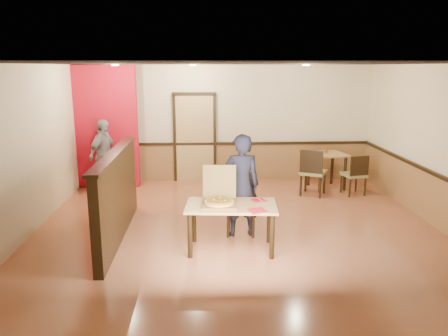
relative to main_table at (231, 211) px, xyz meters
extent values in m
plane|color=#B36945|center=(0.19, 0.78, -0.62)|extent=(7.00, 7.00, 0.00)
plane|color=black|center=(0.19, 0.78, 2.18)|extent=(7.00, 7.00, 0.00)
plane|color=beige|center=(0.19, 4.28, 0.78)|extent=(7.00, 0.00, 7.00)
plane|color=beige|center=(-3.31, 0.78, 0.78)|extent=(0.00, 7.00, 7.00)
plane|color=beige|center=(3.69, 0.78, 0.78)|extent=(0.00, 7.00, 7.00)
cube|color=olive|center=(0.19, 4.25, -0.17)|extent=(7.00, 0.04, 0.90)
cube|color=black|center=(0.19, 4.23, 0.30)|extent=(7.00, 0.06, 0.06)
cube|color=olive|center=(3.66, 0.78, -0.17)|extent=(0.04, 7.00, 0.90)
cube|color=black|center=(3.64, 0.78, 0.30)|extent=(0.06, 7.00, 0.06)
cube|color=tan|center=(-0.61, 4.24, 0.43)|extent=(0.90, 0.06, 2.10)
cube|color=black|center=(-1.81, 0.58, 0.08)|extent=(0.14, 3.00, 1.40)
cube|color=black|center=(-1.81, 0.58, 0.80)|extent=(0.20, 3.10, 0.05)
cube|color=#B00C21|center=(-2.71, 3.78, 0.78)|extent=(1.60, 0.20, 2.78)
cylinder|color=beige|center=(-2.11, 2.58, 2.16)|extent=(0.14, 0.14, 0.02)
cylinder|color=beige|center=(-0.61, 3.28, 2.16)|extent=(0.14, 0.14, 0.02)
cylinder|color=beige|center=(1.59, 2.28, 2.16)|extent=(0.14, 0.14, 0.02)
cube|color=#AB8048|center=(0.00, 0.00, 0.09)|extent=(1.42, 0.88, 0.04)
cylinder|color=black|center=(-0.62, -0.26, -0.28)|extent=(0.07, 0.07, 0.69)
cylinder|color=black|center=(-0.57, 0.35, -0.28)|extent=(0.07, 0.07, 0.69)
cylinder|color=black|center=(0.57, -0.35, -0.28)|extent=(0.07, 0.07, 0.69)
cylinder|color=black|center=(0.62, 0.26, -0.28)|extent=(0.07, 0.07, 0.69)
cube|color=olive|center=(0.20, 0.68, -0.12)|extent=(0.54, 0.54, 0.07)
cube|color=black|center=(0.22, 0.91, 0.15)|extent=(0.48, 0.08, 0.48)
cylinder|color=black|center=(-0.02, 0.49, -0.40)|extent=(0.05, 0.05, 0.43)
cylinder|color=black|center=(0.02, 0.90, -0.40)|extent=(0.05, 0.05, 0.43)
cylinder|color=black|center=(0.39, 0.46, -0.40)|extent=(0.05, 0.05, 0.43)
cylinder|color=black|center=(0.43, 0.87, -0.40)|extent=(0.05, 0.05, 0.43)
cube|color=olive|center=(1.98, 2.86, -0.11)|extent=(0.69, 0.69, 0.07)
cube|color=black|center=(1.87, 2.65, 0.17)|extent=(0.46, 0.26, 0.49)
cylinder|color=black|center=(2.26, 2.95, -0.40)|extent=(0.05, 0.05, 0.44)
cylinder|color=black|center=(2.07, 2.57, -0.40)|extent=(0.05, 0.05, 0.44)
cylinder|color=black|center=(1.89, 3.14, -0.40)|extent=(0.05, 0.05, 0.44)
cylinder|color=black|center=(1.69, 2.76, -0.40)|extent=(0.05, 0.05, 0.44)
cube|color=olive|center=(2.88, 2.86, -0.17)|extent=(0.53, 0.53, 0.06)
cube|color=black|center=(2.92, 2.66, 0.07)|extent=(0.43, 0.13, 0.43)
cylinder|color=black|center=(3.02, 3.07, -0.43)|extent=(0.04, 0.04, 0.39)
cylinder|color=black|center=(3.09, 2.71, -0.43)|extent=(0.04, 0.04, 0.39)
cylinder|color=black|center=(2.66, 3.00, -0.43)|extent=(0.04, 0.04, 0.39)
cylinder|color=black|center=(2.73, 2.64, -0.43)|extent=(0.04, 0.04, 0.39)
cube|color=#AB8048|center=(2.43, 3.41, 0.18)|extent=(0.90, 0.90, 0.04)
cylinder|color=black|center=(2.19, 3.05, -0.23)|extent=(0.07, 0.07, 0.78)
cylinder|color=black|center=(2.07, 3.64, -0.23)|extent=(0.07, 0.07, 0.78)
cylinder|color=black|center=(2.78, 3.17, -0.23)|extent=(0.07, 0.07, 0.78)
cylinder|color=black|center=(2.66, 3.76, -0.23)|extent=(0.07, 0.07, 0.78)
imported|color=black|center=(0.20, 0.60, 0.24)|extent=(0.66, 0.46, 1.71)
imported|color=gray|center=(-2.64, 3.40, 0.19)|extent=(0.74, 1.03, 1.63)
cube|color=brown|center=(-0.18, -0.04, 0.13)|extent=(0.54, 0.54, 0.04)
cube|color=brown|center=(-0.17, 0.27, 0.40)|extent=(0.52, 0.12, 0.51)
cylinder|color=#E4A053|center=(-0.18, -0.04, 0.16)|extent=(0.47, 0.47, 0.03)
cube|color=red|center=(0.36, -0.31, 0.11)|extent=(0.30, 0.30, 0.01)
cylinder|color=silver|center=(0.33, -0.31, 0.12)|extent=(0.07, 0.20, 0.01)
cube|color=silver|center=(0.39, -0.31, 0.11)|extent=(0.08, 0.22, 0.00)
cube|color=red|center=(0.44, 0.19, 0.11)|extent=(0.26, 0.26, 0.00)
cylinder|color=silver|center=(0.41, 0.19, 0.12)|extent=(0.06, 0.18, 0.01)
cube|color=silver|center=(0.47, 0.19, 0.11)|extent=(0.07, 0.19, 0.00)
cylinder|color=#8F3A1A|center=(2.40, 3.41, 0.27)|extent=(0.05, 0.05, 0.13)
camera|label=1|loc=(-0.42, -6.26, 2.14)|focal=35.00mm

